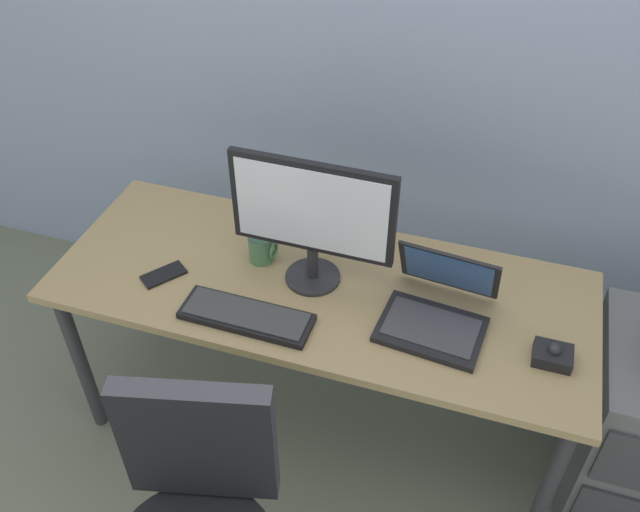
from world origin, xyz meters
The scene contains 9 objects.
ground_plane centered at (0.00, 0.00, 0.00)m, with size 8.00×8.00×0.00m, color #666C59.
back_wall centered at (0.00, 0.69, 1.40)m, with size 6.00×0.10×2.80m, color #8F9EB9.
desk centered at (0.00, 0.00, 0.65)m, with size 1.75×0.68×0.73m.
monitor_main centered at (-0.03, 0.02, 0.99)m, with size 0.52×0.18×0.45m.
keyboard centered at (-0.17, -0.22, 0.74)m, with size 0.41×0.14×0.03m.
laptop centered at (0.39, -0.04, 0.78)m, with size 0.34×0.34×0.22m.
trackball_mouse centered at (0.73, -0.10, 0.75)m, with size 0.11×0.09×0.07m.
coffee_mug centered at (-0.22, 0.06, 0.78)m, with size 0.09×0.08×0.10m.
cell_phone centered at (-0.50, -0.12, 0.73)m, with size 0.07×0.14×0.01m, color black.
Camera 1 is at (0.49, -1.51, 2.23)m, focal length 37.70 mm.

